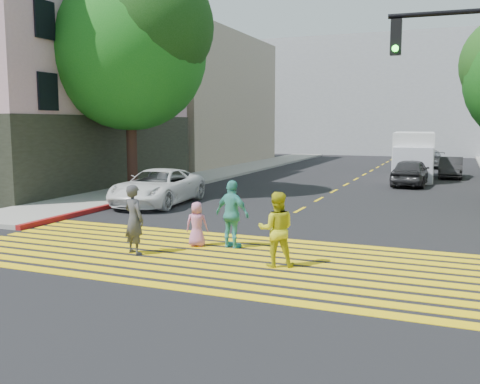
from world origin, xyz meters
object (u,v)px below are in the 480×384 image
Objects in this scene: pedestrian_man at (134,220)px; white_sedan at (158,187)px; pedestrian_child at (197,224)px; dark_car_parked at (451,167)px; silver_car at (429,159)px; pedestrian_woman at (276,229)px; dark_car_near at (411,172)px; tree_left at (131,44)px; white_van at (413,157)px; pedestrian_extra at (232,214)px.

pedestrian_man is 0.34× the size of white_sedan.
pedestrian_child is at bearing -107.97° from pedestrian_man.
white_sedan is 19.15m from dark_car_parked.
white_sedan is 25.02m from silver_car.
silver_car is (4.38, 29.29, 0.05)m from pedestrian_child.
pedestrian_woman reaches higher than pedestrian_child.
pedestrian_man is 18.69m from dark_car_near.
dark_car_near is (5.19, 17.95, -0.16)m from pedestrian_man.
pedestrian_child is 29.61m from silver_car.
tree_left is 8.38× the size of pedestrian_child.
silver_car is 1.19× the size of dark_car_parked.
dark_car_near is 0.71× the size of white_van.
pedestrian_extra is (0.93, 0.21, 0.29)m from pedestrian_child.
pedestrian_woman is at bearing -98.36° from dark_car_parked.
dark_car_near is at bearing 35.40° from tree_left.
white_van reaches higher than pedestrian_man.
tree_left is 15.41m from dark_car_near.
pedestrian_extra is at bearing -58.46° from pedestrian_woman.
pedestrian_extra is (2.00, 1.54, 0.02)m from pedestrian_man.
pedestrian_child is 0.67× the size of pedestrian_extra.
pedestrian_woman reaches higher than white_sedan.
white_van reaches higher than pedestrian_woman.
silver_car is (9.15, 23.28, -0.06)m from white_sedan.
pedestrian_extra is 0.35× the size of white_sedan.
white_sedan is 1.15× the size of silver_car.
silver_car is (1.81, 30.38, -0.22)m from pedestrian_woman.
tree_left is 15.01m from pedestrian_woman.
tree_left is 13.03m from pedestrian_man.
pedestrian_extra is at bearing 83.01° from dark_car_near.
pedestrian_woman is at bearing 76.84° from silver_car.
pedestrian_woman reaches higher than dark_car_near.
white_van reaches higher than white_sedan.
white_van is (8.72, 13.99, 0.58)m from white_sedan.
pedestrian_extra reaches higher than silver_car.
tree_left is 12.81m from pedestrian_child.
white_van reaches higher than dark_car_near.
pedestrian_child is (1.07, 1.32, -0.28)m from pedestrian_man.
white_van is at bearing 53.70° from white_sedan.
dark_car_near is at bearing 45.75° from white_sedan.
silver_car is at bearing -78.97° from pedestrian_man.
tree_left is at bearing 133.51° from white_sedan.
dark_car_parked is at bearing -121.69° from pedestrian_child.
pedestrian_child is at bearing -55.92° from white_sedan.
pedestrian_woman is 17.79m from dark_car_near.
tree_left is 7.03m from white_sedan.
pedestrian_extra is 0.43× the size of dark_car_near.
pedestrian_child is 20.39m from white_van.
tree_left is 17.13m from white_van.
dark_car_near is (4.12, 16.63, 0.11)m from pedestrian_child.
pedestrian_woman is at bearing 157.63° from pedestrian_extra.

